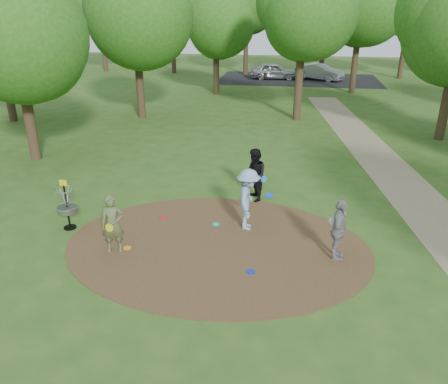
# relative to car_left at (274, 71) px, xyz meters

# --- Properties ---
(ground) EXTENTS (100.00, 100.00, 0.00)m
(ground) POSITION_rel_car_left_xyz_m (0.20, -29.73, -0.70)
(ground) COLOR #2D5119
(ground) RESTS_ON ground
(dirt_clearing) EXTENTS (8.40, 8.40, 0.02)m
(dirt_clearing) POSITION_rel_car_left_xyz_m (0.20, -29.73, -0.69)
(dirt_clearing) COLOR #47301C
(dirt_clearing) RESTS_ON ground
(footpath) EXTENTS (7.55, 39.89, 0.01)m
(footpath) POSITION_rel_car_left_xyz_m (6.70, -27.73, -0.70)
(footpath) COLOR #8C7A5B
(footpath) RESTS_ON ground
(parking_lot) EXTENTS (14.00, 8.00, 0.01)m
(parking_lot) POSITION_rel_car_left_xyz_m (2.20, 0.27, -0.70)
(parking_lot) COLOR black
(parking_lot) RESTS_ON ground
(player_observer_with_disc) EXTENTS (0.68, 0.60, 1.62)m
(player_observer_with_disc) POSITION_rel_car_left_xyz_m (-2.46, -30.45, 0.10)
(player_observer_with_disc) COLOR #535E36
(player_observer_with_disc) RESTS_ON ground
(player_throwing_with_disc) EXTENTS (1.11, 1.22, 1.85)m
(player_throwing_with_disc) POSITION_rel_car_left_xyz_m (0.91, -28.57, 0.22)
(player_throwing_with_disc) COLOR #80A1C0
(player_throwing_with_disc) RESTS_ON ground
(player_walking_with_disc) EXTENTS (0.96, 1.07, 1.80)m
(player_walking_with_disc) POSITION_rel_car_left_xyz_m (0.90, -26.51, 0.20)
(player_walking_with_disc) COLOR black
(player_walking_with_disc) RESTS_ON ground
(player_waiting_with_disc) EXTENTS (0.55, 1.03, 1.67)m
(player_waiting_with_disc) POSITION_rel_car_left_xyz_m (3.38, -29.90, 0.13)
(player_waiting_with_disc) COLOR gray
(player_waiting_with_disc) RESTS_ON ground
(disc_ground_cyan) EXTENTS (0.22, 0.22, 0.02)m
(disc_ground_cyan) POSITION_rel_car_left_xyz_m (-0.05, -28.55, -0.67)
(disc_ground_cyan) COLOR #17BCB5
(disc_ground_cyan) RESTS_ON dirt_clearing
(disc_ground_blue) EXTENTS (0.22, 0.22, 0.02)m
(disc_ground_blue) POSITION_rel_car_left_xyz_m (1.26, -30.91, -0.67)
(disc_ground_blue) COLOR #0C24DA
(disc_ground_blue) RESTS_ON dirt_clearing
(disc_ground_red) EXTENTS (0.22, 0.22, 0.02)m
(disc_ground_red) POSITION_rel_car_left_xyz_m (-1.74, -28.38, -0.67)
(disc_ground_red) COLOR red
(disc_ground_red) RESTS_ON dirt_clearing
(car_left) EXTENTS (4.27, 2.05, 1.41)m
(car_left) POSITION_rel_car_left_xyz_m (0.00, 0.00, 0.00)
(car_left) COLOR #999DA0
(car_left) RESTS_ON ground
(car_right) EXTENTS (4.41, 3.20, 1.38)m
(car_right) POSITION_rel_car_left_xyz_m (3.97, 0.12, -0.01)
(car_right) COLOR #A5A7AC
(car_right) RESTS_ON ground
(disc_ground_orange) EXTENTS (0.22, 0.22, 0.02)m
(disc_ground_orange) POSITION_rel_car_left_xyz_m (-2.18, -30.31, -0.67)
(disc_ground_orange) COLOR orange
(disc_ground_orange) RESTS_ON dirt_clearing
(disc_golf_basket) EXTENTS (0.63, 0.63, 1.54)m
(disc_golf_basket) POSITION_rel_car_left_xyz_m (-4.30, -29.43, 0.17)
(disc_golf_basket) COLOR black
(disc_golf_basket) RESTS_ON ground
(tree_ring) EXTENTS (37.57, 45.09, 8.89)m
(tree_ring) POSITION_rel_car_left_xyz_m (2.92, -21.17, 4.46)
(tree_ring) COLOR #332316
(tree_ring) RESTS_ON ground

